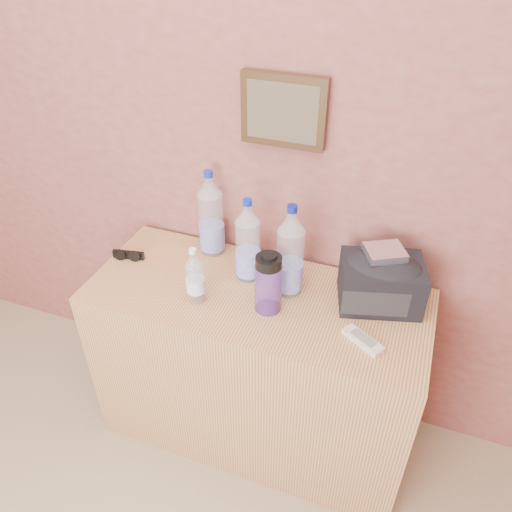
{
  "coord_description": "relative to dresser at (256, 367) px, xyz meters",
  "views": [
    {
      "loc": [
        0.71,
        0.4,
        2.0
      ],
      "look_at": [
        0.22,
        1.71,
        0.97
      ],
      "focal_mm": 35.0,
      "sensor_mm": 36.0,
      "label": 1
    }
  ],
  "objects": [
    {
      "name": "picture_frame",
      "position": [
        0.0,
        0.26,
        1.0
      ],
      "size": [
        0.3,
        0.03,
        0.25
      ],
      "primitive_type": null,
      "color": "#382311",
      "rests_on": "room_shell"
    },
    {
      "name": "dresser",
      "position": [
        0.0,
        0.0,
        0.0
      ],
      "size": [
        1.27,
        0.53,
        0.79
      ],
      "primitive_type": "cube",
      "color": "tan",
      "rests_on": "ground"
    },
    {
      "name": "pet_large_b",
      "position": [
        -0.27,
        0.2,
        0.56
      ],
      "size": [
        0.1,
        0.1,
        0.36
      ],
      "rotation": [
        0.0,
        0.0,
        -0.18
      ],
      "color": "silver",
      "rests_on": "dresser"
    },
    {
      "name": "pet_large_c",
      "position": [
        -0.07,
        0.1,
        0.55
      ],
      "size": [
        0.09,
        0.09,
        0.34
      ],
      "rotation": [
        0.0,
        0.0,
        -0.41
      ],
      "color": "silver",
      "rests_on": "dresser"
    },
    {
      "name": "pet_large_d",
      "position": [
        0.1,
        0.07,
        0.56
      ],
      "size": [
        0.1,
        0.1,
        0.36
      ],
      "rotation": [
        0.0,
        0.0,
        0.01
      ],
      "color": "white",
      "rests_on": "dresser"
    },
    {
      "name": "pet_small",
      "position": [
        -0.2,
        -0.1,
        0.5
      ],
      "size": [
        0.06,
        0.06,
        0.22
      ],
      "rotation": [
        0.0,
        0.0,
        0.41
      ],
      "color": "white",
      "rests_on": "dresser"
    },
    {
      "name": "nalgene_bottle",
      "position": [
        0.06,
        -0.05,
        0.51
      ],
      "size": [
        0.1,
        0.1,
        0.23
      ],
      "rotation": [
        0.0,
        0.0,
        -0.33
      ],
      "color": "#693AAB",
      "rests_on": "dresser"
    },
    {
      "name": "sunglasses",
      "position": [
        -0.57,
        0.03,
        0.41
      ],
      "size": [
        0.14,
        0.07,
        0.03
      ],
      "primitive_type": null,
      "rotation": [
        0.0,
        0.0,
        0.2
      ],
      "color": "black",
      "rests_on": "dresser"
    },
    {
      "name": "ac_remote",
      "position": [
        0.41,
        -0.11,
        0.41
      ],
      "size": [
        0.15,
        0.12,
        0.02
      ],
      "primitive_type": "cube",
      "rotation": [
        0.0,
        0.0,
        -0.54
      ],
      "color": "silver",
      "rests_on": "dresser"
    },
    {
      "name": "toiletry_bag",
      "position": [
        0.43,
        0.12,
        0.49
      ],
      "size": [
        0.33,
        0.27,
        0.19
      ],
      "primitive_type": null,
      "rotation": [
        0.0,
        0.0,
        0.27
      ],
      "color": "black",
      "rests_on": "dresser"
    },
    {
      "name": "foil_packet",
      "position": [
        0.42,
        0.14,
        0.6
      ],
      "size": [
        0.17,
        0.16,
        0.03
      ],
      "primitive_type": "cube",
      "rotation": [
        0.0,
        0.0,
        0.5
      ],
      "color": "white",
      "rests_on": "toiletry_bag"
    }
  ]
}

